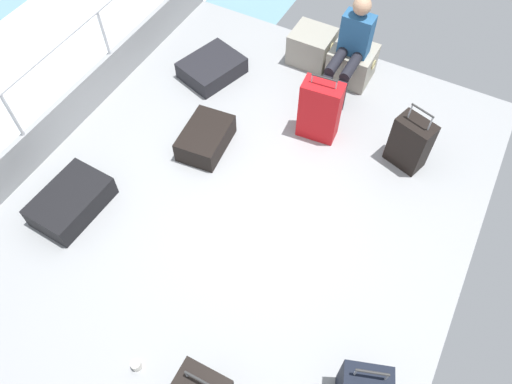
# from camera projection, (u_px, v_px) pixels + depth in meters

# --- Properties ---
(ground_plane) EXTENTS (4.40, 5.20, 0.06)m
(ground_plane) POSITION_uv_depth(u_px,v_px,m) (248.00, 196.00, 5.05)
(ground_plane) COLOR #939699
(gunwale_port) EXTENTS (0.06, 5.20, 0.45)m
(gunwale_port) POSITION_uv_depth(u_px,v_px,m) (76.00, 106.00, 5.43)
(gunwale_port) COLOR #939699
(gunwale_port) RESTS_ON ground_plane
(railing_port) EXTENTS (0.04, 4.20, 1.02)m
(railing_port) POSITION_uv_depth(u_px,v_px,m) (59.00, 67.00, 4.97)
(railing_port) COLOR silver
(railing_port) RESTS_ON ground_plane
(sea_wake) EXTENTS (12.00, 12.00, 0.01)m
(sea_wake) POSITION_uv_depth(u_px,v_px,m) (2.00, 100.00, 6.28)
(sea_wake) COLOR #6B99A8
(sea_wake) RESTS_ON ground_plane
(cargo_crate_0) EXTENTS (0.53, 0.45, 0.40)m
(cargo_crate_0) POSITION_uv_depth(u_px,v_px,m) (312.00, 46.00, 6.04)
(cargo_crate_0) COLOR gray
(cargo_crate_0) RESTS_ON ground_plane
(cargo_crate_1) EXTENTS (0.54, 0.46, 0.42)m
(cargo_crate_1) POSITION_uv_depth(u_px,v_px,m) (352.00, 63.00, 5.85)
(cargo_crate_1) COLOR #9E9989
(cargo_crate_1) RESTS_ON ground_plane
(passenger_seated) EXTENTS (0.34, 0.66, 1.12)m
(passenger_seated) POSITION_uv_depth(u_px,v_px,m) (351.00, 46.00, 5.44)
(passenger_seated) COLOR #26598C
(passenger_seated) RESTS_ON ground_plane
(suitcase_0) EXTENTS (0.44, 0.34, 0.78)m
(suitcase_0) POSITION_uv_depth(u_px,v_px,m) (410.00, 143.00, 5.03)
(suitcase_0) COLOR black
(suitcase_0) RESTS_ON ground_plane
(suitcase_2) EXTENTS (0.54, 0.78, 0.24)m
(suitcase_2) POSITION_uv_depth(u_px,v_px,m) (71.00, 201.00, 4.83)
(suitcase_2) COLOR black
(suitcase_2) RESTS_ON ground_plane
(suitcase_4) EXTENTS (0.44, 0.27, 0.82)m
(suitcase_4) POSITION_uv_depth(u_px,v_px,m) (320.00, 110.00, 5.20)
(suitcase_4) COLOR red
(suitcase_4) RESTS_ON ground_plane
(suitcase_5) EXTENTS (0.74, 0.83, 0.21)m
(suitcase_5) POSITION_uv_depth(u_px,v_px,m) (212.00, 68.00, 5.96)
(suitcase_5) COLOR black
(suitcase_5) RESTS_ON ground_plane
(suitcase_6) EXTENTS (0.50, 0.68, 0.25)m
(suitcase_6) POSITION_uv_depth(u_px,v_px,m) (206.00, 138.00, 5.29)
(suitcase_6) COLOR black
(suitcase_6) RESTS_ON ground_plane
(paper_cup) EXTENTS (0.08, 0.08, 0.10)m
(paper_cup) POSITION_uv_depth(u_px,v_px,m) (136.00, 365.00, 4.00)
(paper_cup) COLOR white
(paper_cup) RESTS_ON ground_plane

